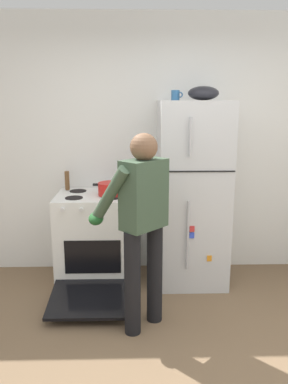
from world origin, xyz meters
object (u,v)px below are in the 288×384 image
Objects in this scene: coffee_mug at (176,95)px; refrigerator at (192,194)px; red_pot at (110,189)px; pepper_mill at (67,180)px; stove_range at (96,239)px; person_cook at (141,216)px; mixing_bowl at (203,93)px.

refrigerator is at bearing -15.83° from coffee_mug.
pepper_mill is (-0.46, 0.25, 0.03)m from red_pot.
refrigerator is 1.08m from stove_range.
person_cook is 1.41m from mixing_bowl.
stove_range is at bearing 168.68° from red_pot.
red_pot is at bearing 109.81° from person_cook.
refrigerator is 0.99m from mixing_bowl.
red_pot is 1.28m from mixing_bowl.
refrigerator is 1.50× the size of stove_range.
mixing_bowl is (1.36, -0.20, 0.88)m from pepper_mill.
red_pot is 2.99× the size of coffee_mug.
mixing_bowl is at bearing 0.97° from stove_range.
stove_range is 4.19× the size of mixing_bowl.
red_pot is (-0.82, -0.05, 0.07)m from refrigerator.
mixing_bowl reaches higher than red_pot.
coffee_mug is (-0.18, 0.05, 0.96)m from refrigerator.
stove_range is at bearing -36.00° from pepper_mill.
coffee_mug is (0.80, 0.07, 1.43)m from stove_range.
refrigerator is 0.98m from coffee_mug.
coffee_mug is 0.38× the size of mixing_bowl.
red_pot is (0.16, -0.03, 0.54)m from stove_range.
refrigerator is at bearing -8.91° from pepper_mill.
mixing_bowl is (0.90, 0.05, 0.91)m from red_pot.
refrigerator is 6.27× the size of mixing_bowl.
refrigerator is at bearing 3.48° from red_pot.
person_cook is 8.25× the size of pepper_mill.
mixing_bowl is at bearing -8.38° from pepper_mill.
stove_range is at bearing 118.30° from person_cook.
coffee_mug is (0.35, 0.90, 0.93)m from person_cook.
coffee_mug reaches higher than person_cook.
stove_range is 0.68m from pepper_mill.
coffee_mug is at bearing 169.01° from mixing_bowl.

